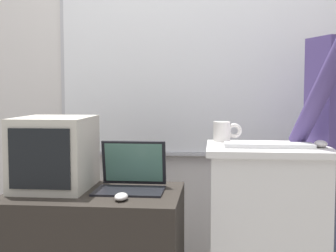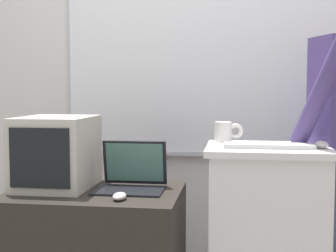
{
  "view_description": "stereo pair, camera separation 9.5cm",
  "coord_description": "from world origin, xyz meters",
  "px_view_note": "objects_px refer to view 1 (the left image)",
  "views": [
    {
      "loc": [
        0.23,
        -1.8,
        1.21
      ],
      "look_at": [
        0.0,
        0.49,
        1.03
      ],
      "focal_mm": 50.0,
      "sensor_mm": 36.0,
      "label": 1
    },
    {
      "loc": [
        0.32,
        -1.79,
        1.21
      ],
      "look_at": [
        0.0,
        0.49,
        1.03
      ],
      "focal_mm": 50.0,
      "sensor_mm": 36.0,
      "label": 2
    }
  ],
  "objects_px": {
    "computer_mouse_by_keyboard": "(321,144)",
    "crt_monitor": "(55,153)",
    "lectern_podium": "(266,240)",
    "wireless_keyboard": "(269,145)",
    "computer_mouse_by_laptop": "(121,197)",
    "coffee_mug": "(223,131)",
    "laptop": "(132,174)"
  },
  "relations": [
    {
      "from": "computer_mouse_by_keyboard",
      "to": "coffee_mug",
      "type": "relative_size",
      "value": 0.68
    },
    {
      "from": "lectern_podium",
      "to": "wireless_keyboard",
      "type": "distance_m",
      "value": 0.48
    },
    {
      "from": "lectern_podium",
      "to": "crt_monitor",
      "type": "height_order",
      "value": "crt_monitor"
    },
    {
      "from": "lectern_podium",
      "to": "wireless_keyboard",
      "type": "relative_size",
      "value": 2.27
    },
    {
      "from": "lectern_podium",
      "to": "coffee_mug",
      "type": "height_order",
      "value": "coffee_mug"
    },
    {
      "from": "laptop",
      "to": "coffee_mug",
      "type": "bearing_deg",
      "value": 16.05
    },
    {
      "from": "wireless_keyboard",
      "to": "coffee_mug",
      "type": "distance_m",
      "value": 0.31
    },
    {
      "from": "lectern_podium",
      "to": "coffee_mug",
      "type": "xyz_separation_m",
      "value": [
        -0.21,
        0.17,
        0.52
      ]
    },
    {
      "from": "crt_monitor",
      "to": "lectern_podium",
      "type": "bearing_deg",
      "value": -0.17
    },
    {
      "from": "wireless_keyboard",
      "to": "computer_mouse_by_keyboard",
      "type": "distance_m",
      "value": 0.24
    },
    {
      "from": "computer_mouse_by_keyboard",
      "to": "crt_monitor",
      "type": "relative_size",
      "value": 0.23
    },
    {
      "from": "wireless_keyboard",
      "to": "computer_mouse_by_laptop",
      "type": "bearing_deg",
      "value": -166.61
    },
    {
      "from": "wireless_keyboard",
      "to": "computer_mouse_by_keyboard",
      "type": "relative_size",
      "value": 4.14
    },
    {
      "from": "wireless_keyboard",
      "to": "laptop",
      "type": "bearing_deg",
      "value": 171.94
    },
    {
      "from": "lectern_podium",
      "to": "computer_mouse_by_laptop",
      "type": "xyz_separation_m",
      "value": [
        -0.67,
        -0.22,
        0.25
      ]
    },
    {
      "from": "wireless_keyboard",
      "to": "computer_mouse_by_laptop",
      "type": "xyz_separation_m",
      "value": [
        -0.67,
        -0.16,
        -0.22
      ]
    },
    {
      "from": "computer_mouse_by_laptop",
      "to": "lectern_podium",
      "type": "bearing_deg",
      "value": 18.12
    },
    {
      "from": "computer_mouse_by_laptop",
      "to": "crt_monitor",
      "type": "height_order",
      "value": "crt_monitor"
    },
    {
      "from": "lectern_podium",
      "to": "computer_mouse_by_keyboard",
      "type": "distance_m",
      "value": 0.54
    },
    {
      "from": "computer_mouse_by_laptop",
      "to": "coffee_mug",
      "type": "height_order",
      "value": "coffee_mug"
    },
    {
      "from": "computer_mouse_by_laptop",
      "to": "crt_monitor",
      "type": "distance_m",
      "value": 0.48
    },
    {
      "from": "wireless_keyboard",
      "to": "lectern_podium",
      "type": "bearing_deg",
      "value": 89.12
    },
    {
      "from": "lectern_podium",
      "to": "computer_mouse_by_keyboard",
      "type": "relative_size",
      "value": 9.4
    },
    {
      "from": "computer_mouse_by_keyboard",
      "to": "crt_monitor",
      "type": "height_order",
      "value": "crt_monitor"
    },
    {
      "from": "lectern_podium",
      "to": "crt_monitor",
      "type": "bearing_deg",
      "value": 179.83
    },
    {
      "from": "computer_mouse_by_keyboard",
      "to": "crt_monitor",
      "type": "distance_m",
      "value": 1.3
    },
    {
      "from": "crt_monitor",
      "to": "coffee_mug",
      "type": "height_order",
      "value": "crt_monitor"
    },
    {
      "from": "laptop",
      "to": "coffee_mug",
      "type": "relative_size",
      "value": 2.29
    },
    {
      "from": "laptop",
      "to": "crt_monitor",
      "type": "xyz_separation_m",
      "value": [
        -0.39,
        -0.03,
        0.11
      ]
    },
    {
      "from": "computer_mouse_by_laptop",
      "to": "computer_mouse_by_keyboard",
      "type": "relative_size",
      "value": 1.0
    },
    {
      "from": "lectern_podium",
      "to": "crt_monitor",
      "type": "relative_size",
      "value": 2.2
    },
    {
      "from": "lectern_podium",
      "to": "laptop",
      "type": "distance_m",
      "value": 0.74
    }
  ]
}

